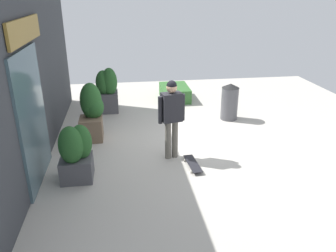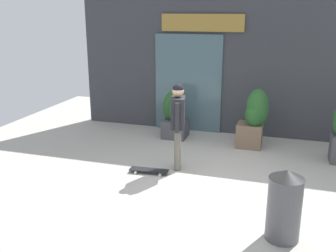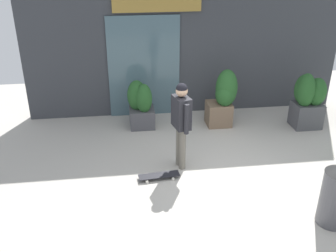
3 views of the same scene
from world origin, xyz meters
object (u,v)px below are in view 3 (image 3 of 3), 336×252
object	(u,v)px
planter_box_right	(141,105)
planter_box_left	(308,99)
skateboarder	(181,117)
skateboard	(159,176)
planter_box_mid	(224,97)
trash_bin	(336,195)

from	to	relation	value
planter_box_right	planter_box_left	bearing A→B (deg)	-7.63
planter_box_left	planter_box_right	distance (m)	3.93
skateboarder	skateboard	xyz separation A→B (m)	(-0.47, -0.38, -1.01)
skateboard	planter_box_left	xyz separation A→B (m)	(3.72, 1.80, 0.65)
skateboarder	planter_box_mid	world-z (taller)	skateboarder
planter_box_mid	planter_box_left	bearing A→B (deg)	-10.25
skateboarder	planter_box_right	world-z (taller)	skateboarder
planter_box_mid	trash_bin	size ratio (longest dim) A/B	1.34
skateboard	planter_box_right	bearing A→B (deg)	-90.20
skateboarder	skateboard	world-z (taller)	skateboarder
planter_box_mid	trash_bin	bearing A→B (deg)	-78.25
planter_box_right	skateboard	bearing A→B (deg)	-85.73
skateboarder	trash_bin	bearing A→B (deg)	123.87
skateboard	trash_bin	size ratio (longest dim) A/B	0.76
planter_box_left	skateboarder	bearing A→B (deg)	-156.45
planter_box_right	planter_box_mid	xyz separation A→B (m)	(1.96, -0.17, 0.16)
skateboard	skateboarder	bearing A→B (deg)	-145.59
skateboarder	planter_box_left	distance (m)	3.56
skateboard	planter_box_right	distance (m)	2.38
planter_box_left	planter_box_right	bearing A→B (deg)	172.37
skateboarder	planter_box_right	bearing A→B (deg)	-84.41
skateboarder	planter_box_left	bearing A→B (deg)	-169.27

